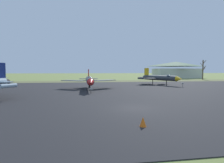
# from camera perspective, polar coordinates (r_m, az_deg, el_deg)

# --- Properties ---
(ground_plane) EXTENTS (600.00, 600.00, 0.00)m
(ground_plane) POSITION_cam_1_polar(r_m,az_deg,el_deg) (19.35, 6.67, -8.32)
(ground_plane) COLOR olive
(asphalt_apron) EXTENTS (108.62, 55.25, 0.05)m
(asphalt_apron) POSITION_cam_1_polar(r_m,az_deg,el_deg) (35.43, -0.43, -2.97)
(asphalt_apron) COLOR black
(asphalt_apron) RESTS_ON ground
(grass_verge_strip) EXTENTS (168.62, 12.00, 0.06)m
(grass_verge_strip) POSITION_cam_1_polar(r_m,az_deg,el_deg) (68.77, -4.43, 0.06)
(grass_verge_strip) COLOR brown
(grass_verge_strip) RESTS_ON ground
(jet_fighter_rear_center) EXTENTS (12.06, 14.36, 4.27)m
(jet_fighter_rear_center) POSITION_cam_1_polar(r_m,az_deg,el_deg) (38.17, -7.01, 0.40)
(jet_fighter_rear_center) COLOR #565B60
(jet_fighter_rear_center) RESTS_ON ground
(info_placard_rear_center) EXTENTS (0.52, 0.26, 1.06)m
(info_placard_rear_center) POSITION_cam_1_polar(r_m,az_deg,el_deg) (31.26, -6.53, -2.69)
(info_placard_rear_center) COLOR black
(info_placard_rear_center) RESTS_ON ground
(jet_fighter_rear_left) EXTENTS (9.84, 13.68, 4.77)m
(jet_fighter_rear_left) POSITION_cam_1_polar(r_m,az_deg,el_deg) (52.51, 14.61, 1.13)
(jet_fighter_rear_left) COLOR #33383D
(jet_fighter_rear_left) RESTS_ON ground
(info_placard_rear_left) EXTENTS (0.60, 0.27, 1.07)m
(info_placard_rear_left) POSITION_cam_1_polar(r_m,az_deg,el_deg) (46.95, 21.04, -0.86)
(info_placard_rear_left) COLOR black
(info_placard_rear_left) RESTS_ON ground
(bare_tree_right_of_center) EXTENTS (2.64, 2.62, 8.83)m
(bare_tree_right_of_center) POSITION_cam_1_polar(r_m,az_deg,el_deg) (93.27, 26.34, 3.46)
(bare_tree_right_of_center) COLOR brown
(bare_tree_right_of_center) RESTS_ON ground
(visitor_building) EXTENTS (24.75, 16.18, 8.95)m
(visitor_building) POSITION_cam_1_polar(r_m,az_deg,el_deg) (106.83, 19.16, 3.36)
(visitor_building) COLOR beige
(visitor_building) RESTS_ON ground
(traffic_cone) EXTENTS (0.51, 0.51, 0.72)m
(traffic_cone) POSITION_cam_1_polar(r_m,az_deg,el_deg) (13.16, 9.57, -12.29)
(traffic_cone) COLOR orange
(traffic_cone) RESTS_ON ground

